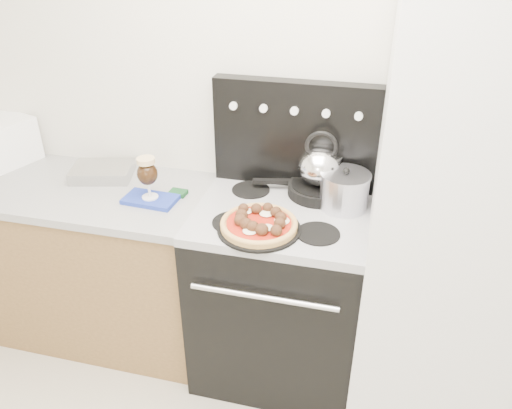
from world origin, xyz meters
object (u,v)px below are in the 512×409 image
(base_cabinet, at_px, (80,261))
(beer_glass, at_px, (148,178))
(stove_body, at_px, (279,295))
(stock_pot, at_px, (344,191))
(oven_mitt, at_px, (150,199))
(fridge, at_px, (451,228))
(tea_kettle, at_px, (320,163))
(skillet, at_px, (318,189))
(pizza_pan, at_px, (259,228))
(pizza, at_px, (259,223))

(base_cabinet, distance_m, beer_glass, 0.77)
(stove_body, bearing_deg, stock_pot, 21.11)
(base_cabinet, xyz_separation_m, oven_mitt, (0.49, -0.06, 0.48))
(fridge, height_order, stock_pot, fridge)
(fridge, bearing_deg, tea_kettle, 159.43)
(stove_body, distance_m, skillet, 0.56)
(pizza_pan, relative_size, stock_pot, 1.64)
(oven_mitt, xyz_separation_m, pizza_pan, (0.55, -0.14, 0.02))
(tea_kettle, distance_m, stock_pot, 0.17)
(oven_mitt, bearing_deg, base_cabinet, 173.49)
(stove_body, height_order, pizza_pan, pizza_pan)
(stove_body, bearing_deg, tea_kettle, 54.47)
(fridge, height_order, pizza, fridge)
(pizza, bearing_deg, pizza_pan, 180.00)
(beer_glass, xyz_separation_m, skillet, (0.75, 0.22, -0.08))
(skillet, xyz_separation_m, stock_pot, (0.12, -0.09, 0.05))
(oven_mitt, relative_size, stock_pot, 1.15)
(base_cabinet, height_order, stock_pot, stock_pot)
(oven_mitt, distance_m, skillet, 0.78)
(pizza, bearing_deg, tea_kettle, 61.60)
(stove_body, height_order, tea_kettle, tea_kettle)
(stove_body, distance_m, pizza, 0.55)
(base_cabinet, xyz_separation_m, pizza, (1.04, -0.20, 0.52))
(base_cabinet, xyz_separation_m, skillet, (1.24, 0.16, 0.52))
(beer_glass, height_order, skillet, beer_glass)
(oven_mitt, height_order, beer_glass, beer_glass)
(stove_body, height_order, pizza, pizza)
(base_cabinet, height_order, oven_mitt, oven_mitt)
(stove_body, xyz_separation_m, pizza_pan, (-0.06, -0.17, 0.49))
(fridge, relative_size, skillet, 6.70)
(pizza_pan, bearing_deg, stove_body, 70.47)
(stock_pot, bearing_deg, base_cabinet, -176.89)
(base_cabinet, bearing_deg, stove_body, -1.30)
(fridge, bearing_deg, pizza, -168.88)
(skillet, height_order, stock_pot, stock_pot)
(tea_kettle, bearing_deg, stock_pot, -26.11)
(pizza_pan, distance_m, skillet, 0.41)
(base_cabinet, distance_m, fridge, 1.88)
(stove_body, relative_size, beer_glass, 4.33)
(pizza_pan, xyz_separation_m, skillet, (0.20, 0.36, 0.02))
(beer_glass, bearing_deg, tea_kettle, 16.33)
(base_cabinet, distance_m, stock_pot, 1.48)
(beer_glass, distance_m, skillet, 0.78)
(beer_glass, relative_size, tea_kettle, 0.93)
(stove_body, bearing_deg, beer_glass, -177.09)
(base_cabinet, bearing_deg, pizza, -10.84)
(stove_body, xyz_separation_m, pizza, (-0.06, -0.17, 0.51))
(oven_mitt, relative_size, pizza_pan, 0.70)
(tea_kettle, bearing_deg, skillet, 0.00)
(beer_glass, bearing_deg, stock_pot, 8.52)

